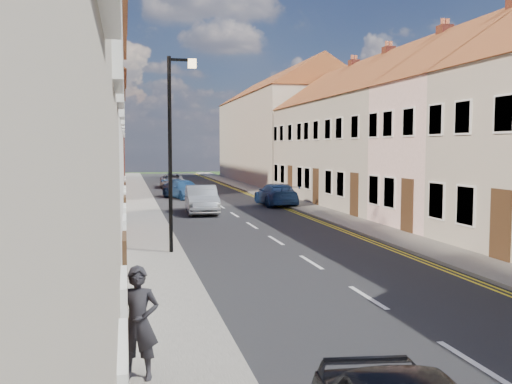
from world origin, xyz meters
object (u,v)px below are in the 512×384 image
car_mid (202,200)px  pedestrian_left_b (138,323)px  car_far_b (276,194)px  car_distant (172,181)px  car_far (183,189)px  lamppost (173,142)px

car_mid → pedestrian_left_b: size_ratio=2.68×
car_mid → car_far_b: bearing=34.5°
pedestrian_left_b → car_mid: bearing=93.8°
car_mid → car_distant: 18.91m
pedestrian_left_b → car_far_b: bearing=84.4°
car_mid → car_far_b: car_mid is taller
car_far → car_distant: bearing=70.3°
car_far_b → pedestrian_left_b: size_ratio=2.79×
car_distant → car_mid: bearing=-87.7°
lamppost → car_far: 19.97m
lamppost → car_far: bearing=83.5°
car_far → pedestrian_left_b: size_ratio=2.59×
lamppost → car_distant: size_ratio=1.43×
car_far → pedestrian_left_b: (-3.53, -29.31, 0.32)m
car_far_b → lamppost: bearing=63.6°
car_far_b → pedestrian_left_b: bearing=70.9°
lamppost → car_mid: (2.31, 11.09, -2.83)m
car_mid → car_far_b: 5.53m
lamppost → pedestrian_left_b: bearing=-97.6°
lamppost → car_mid: bearing=78.2°
lamppost → car_far: size_ratio=1.45×
car_distant → lamppost: bearing=-92.1°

